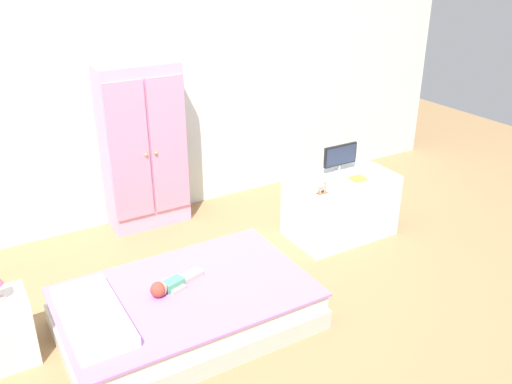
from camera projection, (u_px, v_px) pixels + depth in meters
ground_plane at (239, 301)px, 3.72m from camera, size 10.00×10.00×0.02m
back_wall at (143, 61)px, 4.38m from camera, size 6.40×0.05×2.70m
bed at (187, 308)px, 3.42m from camera, size 1.54×0.99×0.26m
pillow at (93, 316)px, 3.08m from camera, size 0.32×0.71×0.07m
doll at (168, 286)px, 3.34m from camera, size 0.39×0.18×0.10m
nightstand at (4, 330)px, 3.11m from camera, size 0.30×0.30×0.41m
wardrobe at (144, 148)px, 4.45m from camera, size 0.66×0.32×1.38m
tv_stand at (340, 205)px, 4.45m from camera, size 0.83×0.51×0.52m
tv_monitor at (340, 156)px, 4.37m from camera, size 0.31×0.10×0.23m
rocking_horse_toy at (323, 188)px, 4.02m from camera, size 0.09×0.04×0.11m
book_yellow at (358, 178)px, 4.27m from camera, size 0.12×0.10×0.02m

